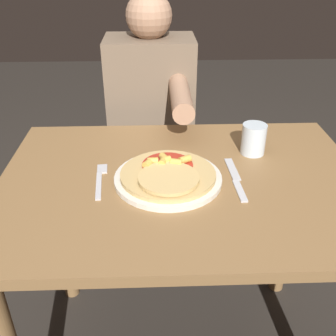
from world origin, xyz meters
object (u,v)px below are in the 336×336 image
knife (236,179)px  plate (168,179)px  pizza (168,174)px  fork (100,179)px  drinking_glass (254,139)px  dining_table (182,219)px  person_diner (152,120)px

knife → plate: bearing=178.8°
pizza → knife: (0.18, 0.00, -0.02)m
fork → drinking_glass: size_ratio=1.90×
dining_table → drinking_glass: size_ratio=10.83×
fork → drinking_glass: (0.45, 0.14, 0.04)m
knife → drinking_glass: size_ratio=2.37×
knife → person_diner: size_ratio=0.19×
pizza → knife: bearing=0.1°
fork → person_diner: 0.61m
knife → drinking_glass: 0.18m
drinking_glass → person_diner: 0.56m
dining_table → pizza: (-0.04, -0.01, 0.16)m
dining_table → fork: 0.27m
person_diner → knife: bearing=-69.3°
knife → drinking_glass: bearing=63.1°
dining_table → person_diner: size_ratio=0.86×
pizza → drinking_glass: size_ratio=2.77×
knife → pizza: bearing=-179.9°
dining_table → plate: (-0.04, -0.01, 0.15)m
dining_table → pizza: 0.17m
pizza → fork: 0.19m
dining_table → knife: bearing=-5.5°
plate → pizza: pizza is taller
pizza → person_diner: person_diner is taller
dining_table → pizza: pizza is taller
pizza → plate: bearing=86.2°
dining_table → knife: knife is taller
dining_table → fork: bearing=179.0°
fork → person_diner: person_diner is taller
pizza → drinking_glass: drinking_glass is taller
fork → drinking_glass: 0.47m
drinking_glass → person_diner: (-0.31, 0.45, -0.13)m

